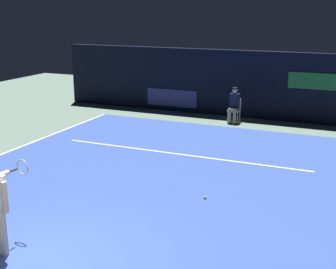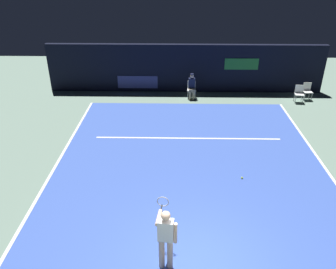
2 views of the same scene
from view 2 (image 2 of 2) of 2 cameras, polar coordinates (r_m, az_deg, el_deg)
ground_plane at (r=12.40m, az=3.64°, el=-5.12°), size 29.68×29.68×0.00m
court_surface at (r=12.40m, az=3.64°, el=-5.09°), size 9.78×11.48×0.01m
line_sideline_left at (r=13.51m, az=24.69°, el=-4.84°), size 0.10×11.48×0.01m
line_sideline_right at (r=13.10m, az=-18.09°, el=-4.58°), size 0.10×11.48×0.01m
line_service at (r=14.12m, az=3.36°, el=-0.63°), size 7.62×0.10×0.01m
back_wall at (r=18.85m, az=2.92°, el=11.03°), size 14.96×0.33×2.60m
tennis_player at (r=8.20m, az=-0.37°, el=-16.67°), size 0.51×0.98×1.73m
line_judge_on_chair at (r=18.00m, az=4.00°, el=8.14°), size 0.45×0.53×1.32m
courtside_chair_near at (r=18.79m, az=21.17°, el=6.55°), size 0.48×0.46×0.88m
courtside_chair_far at (r=19.31m, az=22.34°, el=6.89°), size 0.46×0.43×0.88m
tennis_ball at (r=11.90m, az=12.31°, el=-7.11°), size 0.07×0.07×0.07m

